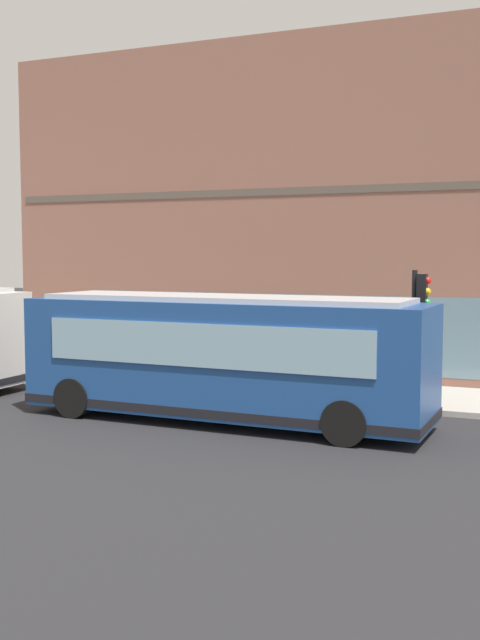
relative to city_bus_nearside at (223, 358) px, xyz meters
The scene contains 9 objects.
ground 1.59m from the city_bus_nearside, 84.53° to the right, with size 120.00×120.00×0.00m, color #262628.
sidewalk_curb 4.74m from the city_bus_nearside, ahead, with size 3.72×40.00×0.15m, color #B2ADA3.
building_corner 10.23m from the city_bus_nearside, ahead, with size 6.22×22.55×11.01m.
city_bus_nearside is the anchor object (origin of this frame).
traffic_light_near_corner 5.26m from the city_bus_nearside, 54.05° to the right, with size 0.32×0.49×3.51m.
pedestrian_by_light_pole 5.32m from the city_bus_nearside, 19.10° to the left, with size 0.32×0.32×1.56m.
pedestrian_near_hydrant 5.38m from the city_bus_nearside, 33.84° to the right, with size 0.32×0.32×1.70m.
pedestrian_walking_along_curb 6.19m from the city_bus_nearside, 34.47° to the left, with size 0.32×0.32×1.73m.
newspaper_vending_box 4.25m from the city_bus_nearside, 21.99° to the right, with size 0.44×0.42×0.90m.
Camera 1 is at (-17.02, -7.19, 4.05)m, focal length 43.42 mm.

